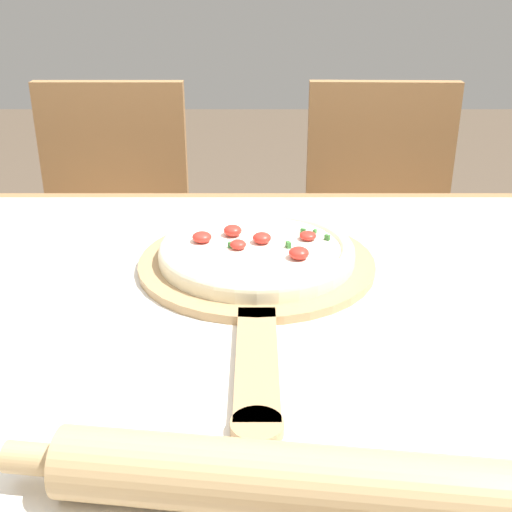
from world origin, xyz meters
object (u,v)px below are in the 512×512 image
rolling_pin (288,481)px  chair_right (379,234)px  pizza_peel (256,271)px  pizza (256,250)px  chair_left (112,234)px

rolling_pin → chair_right: chair_right is taller
pizza_peel → chair_right: bearing=66.8°
pizza → chair_left: chair_left is taller
pizza → rolling_pin: 0.45m
pizza_peel → chair_right: 0.85m
pizza_peel → pizza: (-0.00, 0.03, 0.02)m
pizza → chair_right: bearing=66.1°
pizza → chair_left: (-0.37, 0.72, -0.27)m
rolling_pin → chair_right: bearing=75.8°
pizza → pizza_peel: bearing=-90.0°
chair_left → chair_right: (0.69, -0.00, 0.00)m
rolling_pin → chair_right: 1.24m
pizza_peel → chair_left: (-0.37, 0.75, -0.25)m
pizza_peel → rolling_pin: 0.42m
pizza_peel → chair_right: size_ratio=0.62×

